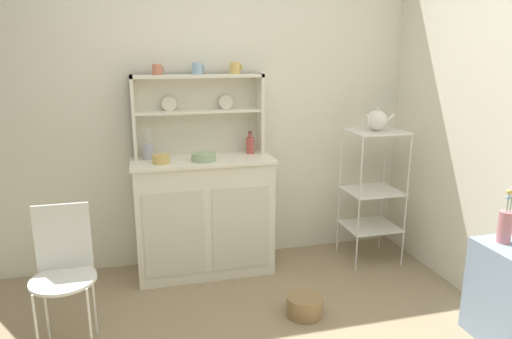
{
  "coord_description": "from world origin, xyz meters",
  "views": [
    {
      "loc": [
        -0.59,
        -1.98,
        1.68
      ],
      "look_at": [
        0.21,
        1.12,
        0.86
      ],
      "focal_mm": 32.36,
      "sensor_mm": 36.0,
      "label": 1
    }
  ],
  "objects": [
    {
      "name": "utensil_jar",
      "position": [
        -0.53,
        1.44,
        0.97
      ],
      "size": [
        0.08,
        0.08,
        0.24
      ],
      "color": "#B2B7C6",
      "rests_on": "hutch_cabinet"
    },
    {
      "name": "porcelain_teapot",
      "position": [
        1.21,
        1.23,
        1.17
      ],
      "size": [
        0.25,
        0.16,
        0.18
      ],
      "color": "white",
      "rests_on": "bakers_rack"
    },
    {
      "name": "bakers_rack",
      "position": [
        1.21,
        1.23,
        0.66
      ],
      "size": [
        0.43,
        0.38,
        1.08
      ],
      "color": "silver",
      "rests_on": "ground"
    },
    {
      "name": "side_shelf_blue",
      "position": [
        1.44,
        -0.03,
        0.3
      ],
      "size": [
        0.28,
        0.48,
        0.6
      ],
      "primitive_type": "cube",
      "color": "#849EBC",
      "rests_on": "ground"
    },
    {
      "name": "hutch_shelf_unit",
      "position": [
        -0.14,
        1.53,
        1.27
      ],
      "size": [
        0.98,
        0.18,
        0.61
      ],
      "color": "silver",
      "rests_on": "hutch_cabinet"
    },
    {
      "name": "wire_chair",
      "position": [
        -1.05,
        0.6,
        0.52
      ],
      "size": [
        0.36,
        0.36,
        0.85
      ],
      "rotation": [
        0.0,
        0.0,
        -0.35
      ],
      "color": "white",
      "rests_on": "ground"
    },
    {
      "name": "floor_basket",
      "position": [
        0.4,
        0.56,
        0.07
      ],
      "size": [
        0.24,
        0.24,
        0.13
      ],
      "primitive_type": "cylinder",
      "color": "#93754C",
      "rests_on": "ground"
    },
    {
      "name": "flower_vase",
      "position": [
        1.44,
        0.09,
        0.71
      ],
      "size": [
        0.08,
        0.08,
        0.34
      ],
      "color": "#D17A84",
      "rests_on": "side_shelf_blue"
    },
    {
      "name": "wall_back",
      "position": [
        0.0,
        1.62,
        1.25
      ],
      "size": [
        3.84,
        0.05,
        2.5
      ],
      "primitive_type": "cube",
      "color": "silver",
      "rests_on": "ground"
    },
    {
      "name": "cup_terracotta_0",
      "position": [
        -0.43,
        1.49,
        1.56
      ],
      "size": [
        0.08,
        0.07,
        0.08
      ],
      "color": "#C67556",
      "rests_on": "hutch_shelf_unit"
    },
    {
      "name": "cup_sky_1",
      "position": [
        -0.14,
        1.49,
        1.56
      ],
      "size": [
        0.09,
        0.08,
        0.08
      ],
      "color": "#8EB2D1",
      "rests_on": "hutch_shelf_unit"
    },
    {
      "name": "hutch_cabinet",
      "position": [
        -0.14,
        1.37,
        0.47
      ],
      "size": [
        1.05,
        0.45,
        0.91
      ],
      "color": "silver",
      "rests_on": "ground"
    },
    {
      "name": "cup_gold_2",
      "position": [
        0.15,
        1.49,
        1.56
      ],
      "size": [
        0.09,
        0.08,
        0.09
      ],
      "color": "#DBB760",
      "rests_on": "hutch_shelf_unit"
    },
    {
      "name": "bowl_floral_medium",
      "position": [
        -0.14,
        1.29,
        0.94
      ],
      "size": [
        0.18,
        0.18,
        0.06
      ],
      "primitive_type": "cylinder",
      "color": "#9EB78E",
      "rests_on": "hutch_cabinet"
    },
    {
      "name": "jam_bottle",
      "position": [
        0.25,
        1.45,
        0.98
      ],
      "size": [
        0.06,
        0.06,
        0.18
      ],
      "color": "#B74C47",
      "rests_on": "hutch_cabinet"
    },
    {
      "name": "bowl_mixing_large",
      "position": [
        -0.45,
        1.29,
        0.94
      ],
      "size": [
        0.12,
        0.12,
        0.06
      ],
      "primitive_type": "cylinder",
      "color": "#DBB760",
      "rests_on": "hutch_cabinet"
    }
  ]
}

